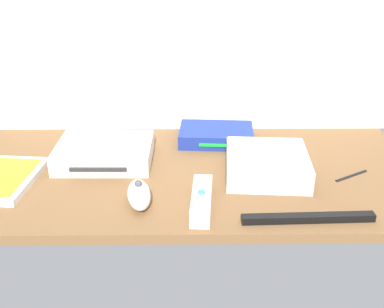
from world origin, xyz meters
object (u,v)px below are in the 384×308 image
network_router (216,135)px  stylus_pen (351,175)px  game_console (105,153)px  remote_nunchuk (139,194)px  sensor_bar (308,218)px  remote_wand (201,200)px  mini_computer (267,164)px  game_case (2,179)px  remote_classic_pad (103,141)px

network_router → stylus_pen: size_ratio=2.08×
game_console → remote_nunchuk: remote_nunchuk is taller
game_console → sensor_bar: (40.23, -24.62, -1.50)cm
sensor_bar → remote_nunchuk: bearing=166.4°
remote_wand → mini_computer: bearing=46.1°
remote_wand → game_console: bearing=141.6°
game_case → remote_classic_pad: remote_classic_pad is taller
remote_wand → remote_classic_pad: remote_classic_pad is taller
game_console → network_router: bearing=24.0°
remote_classic_pad → network_router: bearing=27.9°
remote_nunchuk → remote_classic_pad: bearing=108.6°
remote_classic_pad → sensor_bar: (40.26, -24.10, -4.71)cm
mini_computer → game_case: (-55.41, -2.62, -1.88)cm
remote_classic_pad → mini_computer: bearing=-6.5°
game_console → mini_computer: bearing=-10.4°
game_console → game_case: size_ratio=1.05×
sensor_bar → stylus_pen: (13.32, 17.04, -0.35)cm
game_console → sensor_bar: size_ratio=0.88×
remote_classic_pad → game_case: bearing=-152.2°
remote_nunchuk → sensor_bar: bearing=-21.0°
network_router → remote_nunchuk: bearing=-115.1°
network_router → remote_nunchuk: remote_nunchuk is taller
remote_wand → remote_nunchuk: 11.90cm
game_case → network_router: network_router is taller
game_console → mini_computer: (35.45, -6.86, 0.44)cm
remote_classic_pad → sensor_bar: 47.16cm
network_router → remote_wand: same height
game_console → remote_wand: bearing=-42.0°
sensor_bar → stylus_pen: size_ratio=2.67×
remote_wand → remote_nunchuk: (-11.83, 1.24, 0.53)cm
mini_computer → remote_nunchuk: mini_computer is taller
mini_computer → remote_nunchuk: size_ratio=1.72×
game_case → remote_classic_pad: bearing=29.6°
stylus_pen → network_router: bearing=146.0°
mini_computer → game_case: bearing=-177.3°
stylus_pen → game_case: bearing=-178.5°
mini_computer → sensor_bar: size_ratio=0.76×
mini_computer → stylus_pen: bearing=-2.3°
game_console → game_case: bearing=-154.0°
game_case → remote_nunchuk: (29.41, -8.83, 1.28)cm
stylus_pen → remote_nunchuk: bearing=-166.3°
sensor_bar → stylus_pen: bearing=50.0°
remote_wand → sensor_bar: (18.96, -5.07, -0.81)cm
mini_computer → network_router: (-9.69, 18.00, -0.94)cm
network_router → remote_wand: size_ratio=1.25×
network_router → remote_classic_pad: size_ratio=1.26×
remote_classic_pad → game_console: bearing=90.1°
game_case → remote_nunchuk: size_ratio=1.91×
mini_computer → sensor_bar: (4.78, -17.76, -1.94)cm
remote_nunchuk → sensor_bar: (30.79, -6.31, -1.34)cm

